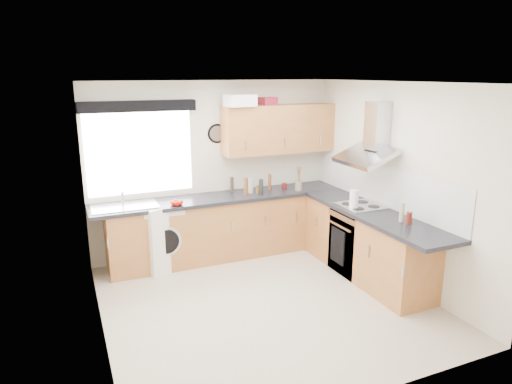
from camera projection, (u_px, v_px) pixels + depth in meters
name	position (u px, v px, depth m)	size (l,w,h in m)	color
ground_plane	(265.00, 302.00, 5.34)	(3.60, 3.60, 0.00)	beige
ceiling	(266.00, 83.00, 4.71)	(3.60, 3.60, 0.02)	white
wall_back	(214.00, 169.00, 6.62)	(3.60, 0.02, 2.50)	silver
wall_front	(365.00, 258.00, 3.42)	(3.60, 0.02, 2.50)	silver
wall_left	(94.00, 219.00, 4.33)	(0.02, 3.60, 2.50)	silver
wall_right	(396.00, 184.00, 5.71)	(0.02, 3.60, 2.50)	silver
window	(140.00, 153.00, 6.13)	(1.40, 0.02, 1.10)	white
window_blind	(138.00, 106.00, 5.89)	(1.50, 0.18, 0.14)	black
splashback	(380.00, 184.00, 5.99)	(0.01, 3.00, 0.54)	white
base_cab_back	(215.00, 229.00, 6.53)	(3.00, 0.58, 0.86)	#985D2E
base_cab_corner	(313.00, 216.00, 7.14)	(0.60, 0.60, 0.86)	#985D2E
base_cab_right	(366.00, 244.00, 5.94)	(0.58, 2.10, 0.86)	#985D2E
worktop_back	(222.00, 198.00, 6.45)	(3.60, 0.62, 0.05)	black
worktop_right	(375.00, 214.00, 5.69)	(0.62, 2.42, 0.05)	black
sink	(125.00, 204.00, 5.92)	(0.84, 0.46, 0.10)	#B5B8C0
oven	(358.00, 241.00, 6.07)	(0.56, 0.58, 0.85)	black
hob_plate	(360.00, 206.00, 5.95)	(0.52, 0.52, 0.01)	#B5B8C0
extractor_hood	(371.00, 140.00, 5.77)	(0.52, 0.78, 0.66)	#B5B8C0
upper_cabinets	(279.00, 129.00, 6.69)	(1.70, 0.35, 0.70)	#985D2E
washing_machine	(162.00, 234.00, 6.24)	(0.62, 0.60, 0.91)	white
wall_clock	(217.00, 134.00, 6.49)	(0.28, 0.28, 0.04)	black
casserole	(240.00, 100.00, 6.24)	(0.39, 0.28, 0.16)	white
storage_box	(268.00, 101.00, 6.62)	(0.23, 0.19, 0.11)	#A52338
utensil_pot	(298.00, 186.00, 6.73)	(0.11, 0.11, 0.15)	#776B57
kitchen_roll	(354.00, 199.00, 5.81)	(0.11, 0.11, 0.25)	white
tomato_cluster	(177.00, 203.00, 5.99)	(0.14, 0.14, 0.07)	#A00D01
jar_0	(232.00, 184.00, 6.68)	(0.05, 0.05, 0.21)	#3A2F20
jar_1	(251.00, 186.00, 6.59)	(0.07, 0.07, 0.22)	#BEB1A2
jar_2	(284.00, 186.00, 6.79)	(0.07, 0.07, 0.10)	#4F1310
jar_3	(261.00, 187.00, 6.49)	(0.06, 0.06, 0.23)	black
jar_4	(246.00, 187.00, 6.47)	(0.06, 0.06, 0.24)	brown
jar_5	(270.00, 182.00, 6.74)	(0.05, 0.05, 0.24)	brown
jar_6	(258.00, 190.00, 6.56)	(0.07, 0.07, 0.11)	brown
jar_7	(260.00, 185.00, 6.84)	(0.04, 0.04, 0.13)	#BAAF9F
bottle_0	(402.00, 212.00, 5.31)	(0.06, 0.06, 0.23)	#ADA494
bottle_1	(409.00, 218.00, 5.23)	(0.07, 0.07, 0.15)	maroon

